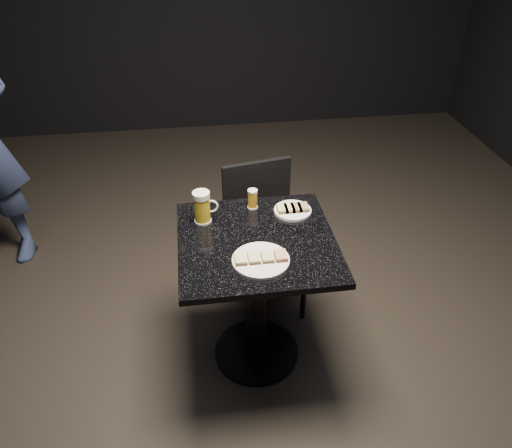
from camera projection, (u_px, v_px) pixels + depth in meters
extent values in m
plane|color=black|center=(257.00, 353.00, 2.65)|extent=(6.00, 6.00, 0.00)
cylinder|color=white|center=(261.00, 260.00, 2.09)|extent=(0.24, 0.24, 0.01)
cylinder|color=white|center=(293.00, 211.00, 2.40)|extent=(0.18, 0.18, 0.01)
cylinder|color=black|center=(257.00, 351.00, 2.64)|extent=(0.44, 0.44, 0.03)
cylinder|color=black|center=(257.00, 302.00, 2.43)|extent=(0.10, 0.10, 0.69)
cube|color=black|center=(257.00, 242.00, 2.23)|extent=(0.70, 0.70, 0.03)
cylinder|color=silver|center=(203.00, 220.00, 2.33)|extent=(0.08, 0.08, 0.01)
cylinder|color=yellow|center=(202.00, 209.00, 2.30)|extent=(0.07, 0.07, 0.12)
cylinder|color=white|center=(201.00, 195.00, 2.25)|extent=(0.08, 0.08, 0.03)
torus|color=white|center=(211.00, 206.00, 2.31)|extent=(0.07, 0.01, 0.07)
cylinder|color=white|center=(253.00, 207.00, 2.43)|extent=(0.05, 0.05, 0.01)
cylinder|color=gold|center=(253.00, 199.00, 2.41)|extent=(0.05, 0.05, 0.08)
cylinder|color=white|center=(253.00, 191.00, 2.38)|extent=(0.05, 0.05, 0.01)
cube|color=black|center=(267.00, 244.00, 2.69)|extent=(0.44, 0.44, 0.04)
cylinder|color=black|center=(249.00, 302.00, 2.66)|extent=(0.03, 0.03, 0.43)
cylinder|color=black|center=(304.00, 289.00, 2.74)|extent=(0.03, 0.03, 0.43)
cylinder|color=black|center=(231.00, 266.00, 2.91)|extent=(0.03, 0.03, 0.43)
cylinder|color=black|center=(283.00, 255.00, 2.99)|extent=(0.03, 0.03, 0.43)
cube|color=black|center=(257.00, 193.00, 2.70)|extent=(0.38, 0.10, 0.38)
cube|color=#4C3521|center=(241.00, 260.00, 2.07)|extent=(0.05, 0.07, 0.01)
cube|color=#D1D184|center=(241.00, 258.00, 2.06)|extent=(0.05, 0.07, 0.01)
cube|color=#4C3521|center=(254.00, 259.00, 2.08)|extent=(0.05, 0.07, 0.01)
cube|color=beige|center=(254.00, 257.00, 2.07)|extent=(0.05, 0.07, 0.01)
cube|color=#4C3521|center=(268.00, 258.00, 2.08)|extent=(0.05, 0.07, 0.01)
cube|color=#D1D184|center=(268.00, 256.00, 2.08)|extent=(0.05, 0.07, 0.01)
cube|color=#4C3521|center=(281.00, 256.00, 2.09)|extent=(0.05, 0.07, 0.01)
cube|color=tan|center=(281.00, 255.00, 2.08)|extent=(0.05, 0.07, 0.01)
cube|color=#4C3521|center=(282.00, 209.00, 2.39)|extent=(0.05, 0.07, 0.01)
cube|color=beige|center=(282.00, 208.00, 2.38)|extent=(0.05, 0.07, 0.01)
cube|color=#4C3521|center=(289.00, 209.00, 2.39)|extent=(0.05, 0.07, 0.01)
cube|color=beige|center=(289.00, 207.00, 2.38)|extent=(0.05, 0.07, 0.01)
cube|color=#4C3521|center=(296.00, 208.00, 2.39)|extent=(0.05, 0.07, 0.01)
cube|color=#8C7251|center=(296.00, 207.00, 2.39)|extent=(0.05, 0.07, 0.01)
cube|color=#4C3521|center=(303.00, 208.00, 2.40)|extent=(0.05, 0.07, 0.01)
cube|color=#8C7251|center=(303.00, 206.00, 2.39)|extent=(0.05, 0.07, 0.01)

